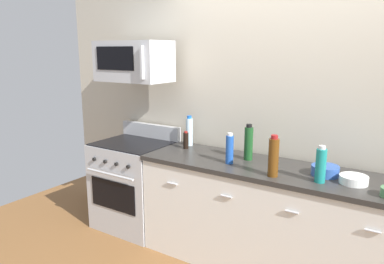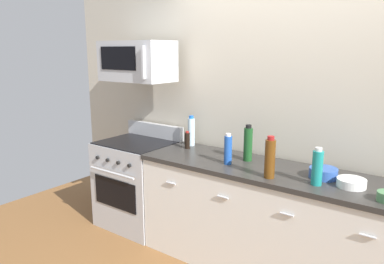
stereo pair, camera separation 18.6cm
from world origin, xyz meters
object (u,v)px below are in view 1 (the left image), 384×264
object	(u,v)px
bottle_water_clear	(189,131)
bottle_soy_sauce_dark	(186,140)
bottle_wine_amber	(273,157)
bottle_sparkling_teal	(321,165)
bottle_wine_green	(249,143)
range_oven	(135,184)
bowl_blue_mixing	(325,170)
bottle_soda_blue	(230,149)
microwave	(134,61)
bowl_white_ceramic	(354,179)

from	to	relation	value
bottle_water_clear	bottle_soy_sauce_dark	xyz separation A→B (m)	(0.04, -0.12, -0.06)
bottle_wine_amber	bottle_water_clear	bearing A→B (deg)	157.54
bottle_sparkling_teal	bottle_wine_green	bearing A→B (deg)	160.38
range_oven	bowl_blue_mixing	world-z (taller)	range_oven
bottle_sparkling_teal	bottle_water_clear	xyz separation A→B (m)	(-1.38, 0.37, 0.01)
bottle_soda_blue	bottle_water_clear	bearing A→B (deg)	152.49
microwave	bottle_water_clear	xyz separation A→B (m)	(0.55, 0.18, -0.69)
range_oven	bottle_sparkling_teal	size ratio (longest dim) A/B	3.91
bottle_wine_green	bottle_soda_blue	xyz separation A→B (m)	(-0.09, -0.19, -0.02)
bottle_water_clear	bowl_white_ceramic	distance (m)	1.62
bottle_soda_blue	bottle_soy_sauce_dark	bearing A→B (deg)	160.84
bottle_soda_blue	microwave	bearing A→B (deg)	173.14
microwave	bowl_white_ceramic	size ratio (longest dim) A/B	3.74
microwave	bottle_soda_blue	bearing A→B (deg)	-6.86
microwave	range_oven	bearing A→B (deg)	-90.29
range_oven	bottle_soda_blue	size ratio (longest dim) A/B	4.04
range_oven	bowl_white_ceramic	size ratio (longest dim) A/B	5.37
bottle_wine_amber	bottle_water_clear	xyz separation A→B (m)	(-1.05, 0.43, -0.01)
range_oven	bottle_soy_sauce_dark	world-z (taller)	bottle_soy_sauce_dark
bottle_soy_sauce_dark	microwave	bearing A→B (deg)	-174.04
microwave	bottle_wine_amber	xyz separation A→B (m)	(1.59, -0.25, -0.68)
bottle_wine_green	bottle_soda_blue	size ratio (longest dim) A/B	1.20
bottle_soy_sauce_dark	bottle_wine_amber	bearing A→B (deg)	-17.18
bottle_soda_blue	bowl_blue_mixing	bearing A→B (deg)	9.33
range_oven	bowl_white_ceramic	bearing A→B (deg)	-1.10
microwave	bottle_soy_sauce_dark	xyz separation A→B (m)	(0.59, 0.06, -0.75)
microwave	bottle_soda_blue	world-z (taller)	microwave
bottle_water_clear	bowl_blue_mixing	distance (m)	1.39
bottle_wine_amber	bowl_white_ceramic	world-z (taller)	bottle_wine_amber
bottle_soy_sauce_dark	bowl_blue_mixing	xyz separation A→B (m)	(1.34, -0.08, -0.04)
bottle_sparkling_teal	bowl_white_ceramic	world-z (taller)	bottle_sparkling_teal
bottle_wine_amber	bottle_soda_blue	world-z (taller)	bottle_wine_amber
bottle_soda_blue	bottle_sparkling_teal	bearing A→B (deg)	-3.77
range_oven	bottle_wine_green	bearing A→B (deg)	4.37
range_oven	bottle_wine_amber	distance (m)	1.71
bottle_wine_green	bottle_soda_blue	world-z (taller)	bottle_wine_green
bowl_blue_mixing	bottle_soy_sauce_dark	bearing A→B (deg)	176.71
range_oven	bottle_wine_amber	size ratio (longest dim) A/B	3.33
bottle_soda_blue	bottle_soy_sauce_dark	distance (m)	0.61
bottle_wine_green	microwave	bearing A→B (deg)	-177.68
bottle_water_clear	bottle_soda_blue	bearing A→B (deg)	-27.51
bottle_wine_amber	bowl_white_ceramic	size ratio (longest dim) A/B	1.62
bottle_wine_amber	range_oven	bearing A→B (deg)	172.66
microwave	bottle_soda_blue	distance (m)	1.37
bottle_sparkling_teal	bottle_water_clear	size ratio (longest dim) A/B	0.90
bottle_wine_green	bottle_soda_blue	bearing A→B (deg)	-114.23
microwave	bottle_soy_sauce_dark	size ratio (longest dim) A/B	4.31
bottle_soy_sauce_dark	bowl_blue_mixing	world-z (taller)	bottle_soy_sauce_dark
range_oven	bottle_wine_green	xyz separation A→B (m)	(1.25, 0.10, 0.60)
microwave	bottle_sparkling_teal	xyz separation A→B (m)	(1.93, -0.19, -0.70)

